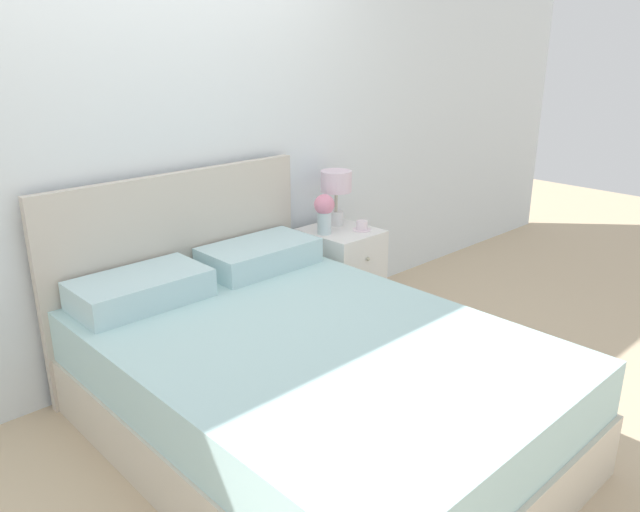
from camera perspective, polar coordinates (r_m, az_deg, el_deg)
The scene contains 7 objects.
ground_plane at distance 3.75m, azimuth -12.11°, elevation -9.06°, with size 12.00×12.00×0.00m, color #CCB28E.
wall_back at distance 3.41m, azimuth -14.27°, elevation 11.04°, with size 8.00×0.06×2.60m.
bed at distance 2.90m, azimuth -1.85°, elevation -11.01°, with size 1.55×2.14×1.09m.
nightstand at distance 4.03m, azimuth 1.89°, elevation -1.79°, with size 0.40×0.47×0.62m.
table_lamp at distance 3.98m, azimuth 1.49°, elevation 6.39°, with size 0.20×0.20×0.35m.
flower_vase at distance 3.81m, azimuth 0.42°, elevation 4.17°, with size 0.13×0.13×0.25m.
teacup at distance 3.92m, azimuth 3.84°, elevation 2.75°, with size 0.12×0.12×0.06m.
Camera 1 is at (-1.66, -2.88, 1.75)m, focal length 35.00 mm.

